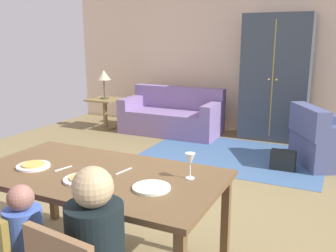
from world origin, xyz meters
The scene contains 18 objects.
ground_plane centered at (0.00, 0.40, -0.01)m, with size 7.46×6.00×0.02m, color olive.
back_wall centered at (0.00, 3.45, 1.35)m, with size 7.46×0.10×2.70m, color beige.
dining_table centered at (0.00, -1.31, 0.69)m, with size 1.83×0.98×0.76m.
plate_near_man centered at (-0.50, -1.43, 0.77)m, with size 0.25×0.25×0.02m, color silver.
pizza_near_man centered at (-0.50, -1.43, 0.78)m, with size 0.17×0.17×0.01m, color gold.
plate_near_child centered at (0.00, -1.49, 0.77)m, with size 0.25×0.25×0.02m, color white.
pizza_near_child centered at (0.00, -1.49, 0.78)m, with size 0.17×0.17×0.01m, color tan.
plate_near_woman centered at (0.50, -1.41, 0.77)m, with size 0.25×0.25×0.02m, color silver.
wine_glass centered at (0.66, -1.13, 0.89)m, with size 0.07×0.07×0.19m.
fork centered at (-0.27, -1.36, 0.76)m, with size 0.02×0.15×0.01m, color silver.
knife centered at (0.16, -1.21, 0.76)m, with size 0.01×0.17×0.01m, color silver.
area_rug centered at (0.15, 1.80, 0.00)m, with size 2.60×1.80×0.01m, color #3D5D88.
couch centered at (-1.24, 2.66, 0.30)m, with size 1.78×0.86×0.82m.
armchair centered at (1.43, 1.98, 0.32)m, with size 1.17×1.16×0.82m.
armoire centered at (0.49, 3.06, 1.05)m, with size 1.10×0.59×2.10m.
side_table centered at (-2.54, 2.40, 0.38)m, with size 0.56×0.56×0.58m.
table_lamp centered at (-2.54, 2.40, 1.01)m, with size 0.26×0.26×0.54m.
handbag centered at (0.92, 1.50, 0.13)m, with size 0.32×0.16×0.26m, color black.
Camera 1 is at (1.58, -3.41, 1.72)m, focal length 39.95 mm.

